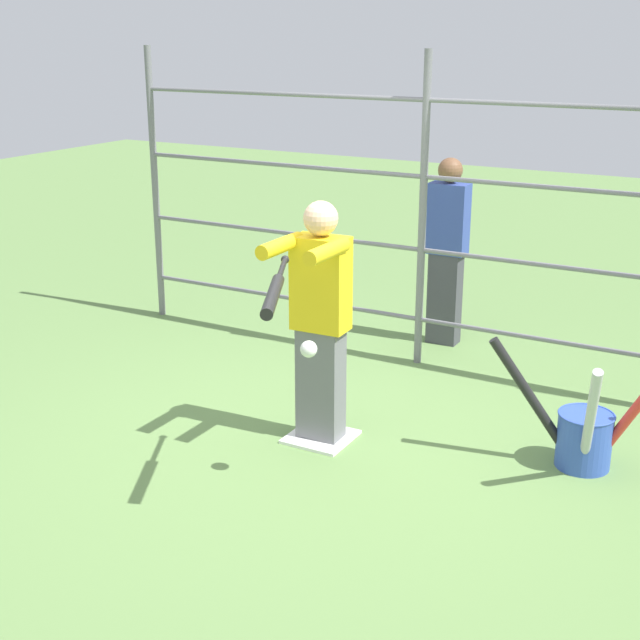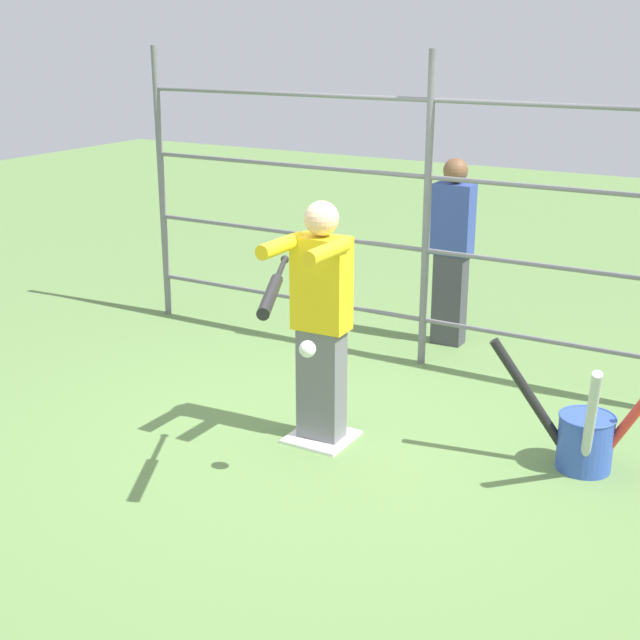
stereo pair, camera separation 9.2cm
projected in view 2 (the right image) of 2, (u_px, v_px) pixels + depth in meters
name	position (u px, v px, depth m)	size (l,w,h in m)	color
ground_plane	(321.00, 438.00, 5.83)	(24.00, 24.00, 0.00)	#608447
home_plate	(321.00, 437.00, 5.82)	(0.40, 0.40, 0.02)	white
fence_backstop	(427.00, 214.00, 6.76)	(5.23, 0.06, 2.41)	slate
batter	(320.00, 316.00, 5.55)	(0.40, 0.53, 1.57)	slate
baseball_bat_swinging	(272.00, 291.00, 4.60)	(0.41, 0.80, 0.12)	black
softball_in_flight	(307.00, 349.00, 4.94)	(0.10, 0.10, 0.10)	white
bat_bucket	(584.00, 437.00, 5.35)	(1.03, 0.67, 0.82)	#3351B2
bystander_behind_fence	(452.00, 249.00, 7.34)	(0.32, 0.20, 1.57)	#3F3F47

